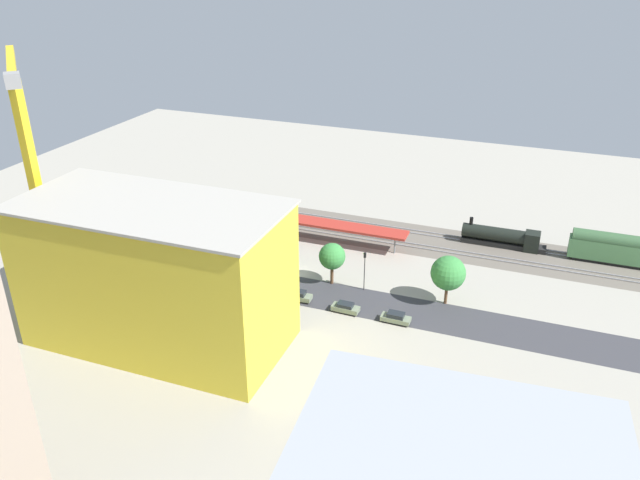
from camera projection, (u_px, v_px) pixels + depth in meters
name	position (u px, v px, depth m)	size (l,w,h in m)	color
ground_plane	(298.00, 273.00, 112.80)	(187.28, 187.28, 0.00)	#9E998C
rail_bed	(338.00, 227.00, 130.62)	(117.05, 14.34, 0.01)	#665E54
street_asphalt	(285.00, 288.00, 107.94)	(117.05, 9.00, 0.01)	#38383D
track_rails	(338.00, 226.00, 130.54)	(117.05, 8.89, 0.12)	#9E9EA8
platform_canopy_near	(295.00, 219.00, 124.71)	(45.52, 4.48, 4.16)	#A82D23
locomotive	(504.00, 238.00, 121.72)	(16.03, 2.95, 5.13)	black
passenger_coach	(622.00, 249.00, 114.42)	(18.37, 3.04, 5.96)	black
freight_coach_far	(187.00, 197.00, 137.58)	(18.86, 3.35, 6.05)	black
parked_car_0	(396.00, 318.00, 97.90)	(4.64, 1.90, 1.71)	black
parked_car_1	(345.00, 308.00, 100.61)	(4.49, 1.91, 1.63)	black
parked_car_2	(298.00, 296.00, 103.92)	(4.83, 2.08, 1.76)	black
parked_car_3	(258.00, 289.00, 106.05)	(4.17, 2.09, 1.75)	black
parked_car_4	(216.00, 281.00, 108.54)	(4.31, 1.95, 1.73)	black
construction_building	(156.00, 276.00, 89.80)	(37.09, 17.69, 21.29)	yellow
construction_roof_slab	(147.00, 206.00, 85.10)	(37.69, 18.29, 0.40)	#ADA89E
tower_crane	(31.00, 163.00, 96.29)	(23.07, 22.55, 38.06)	gray
box_truck_0	(167.00, 274.00, 108.95)	(8.49, 3.20, 3.31)	black
street_tree_0	(448.00, 273.00, 100.93)	(5.67, 5.67, 8.49)	brown
street_tree_1	(196.00, 235.00, 116.19)	(4.93, 4.93, 7.10)	brown
street_tree_2	(168.00, 227.00, 118.69)	(5.92, 5.92, 7.86)	brown
street_tree_3	(332.00, 256.00, 107.10)	(4.59, 4.59, 7.58)	brown
street_tree_4	(248.00, 245.00, 113.16)	(4.28, 4.28, 6.56)	brown
street_tree_5	(283.00, 244.00, 111.65)	(4.99, 4.99, 7.64)	brown
traffic_light	(365.00, 266.00, 105.33)	(0.50, 0.36, 7.09)	#333333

